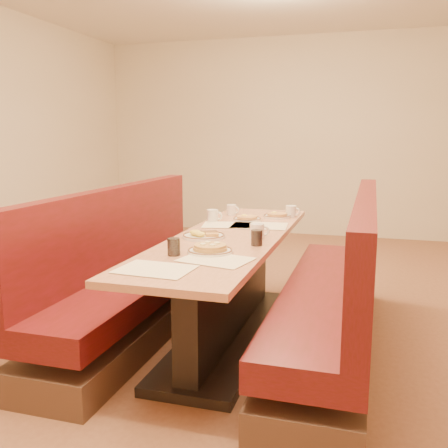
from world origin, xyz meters
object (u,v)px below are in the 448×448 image
(diner_table, at_px, (230,288))
(coffee_mug_c, at_px, (291,211))
(booth_left, at_px, (135,281))
(soda_tumbler_near, at_px, (174,247))
(coffee_mug_d, at_px, (232,210))
(booth_right, at_px, (336,299))
(coffee_mug_a, at_px, (257,231))
(soda_tumbler_mid, at_px, (257,238))
(pancake_plate, at_px, (210,249))
(coffee_mug_b, at_px, (213,215))
(eggs_plate, at_px, (203,235))

(diner_table, relative_size, coffee_mug_c, 19.82)
(booth_left, xyz_separation_m, soda_tumbler_near, (0.59, -0.66, 0.44))
(booth_left, height_order, coffee_mug_d, booth_left)
(booth_right, xyz_separation_m, soda_tumbler_near, (-0.88, -0.66, 0.44))
(coffee_mug_c, bearing_deg, diner_table, -98.41)
(diner_table, xyz_separation_m, booth_left, (-0.73, 0.00, -0.01))
(coffee_mug_a, distance_m, soda_tumbler_near, 0.69)
(coffee_mug_c, distance_m, soda_tumbler_mid, 1.15)
(diner_table, distance_m, booth_left, 0.73)
(pancake_plate, relative_size, soda_tumbler_near, 2.67)
(pancake_plate, bearing_deg, booth_right, 37.86)
(coffee_mug_a, relative_size, coffee_mug_b, 1.03)
(coffee_mug_d, relative_size, soda_tumbler_mid, 1.19)
(booth_right, relative_size, pancake_plate, 9.36)
(coffee_mug_b, bearing_deg, coffee_mug_d, 81.44)
(coffee_mug_a, distance_m, soda_tumbler_mid, 0.20)
(booth_right, xyz_separation_m, pancake_plate, (-0.70, -0.54, 0.41))
(soda_tumbler_near, bearing_deg, booth_right, 36.92)
(eggs_plate, height_order, soda_tumbler_near, soda_tumbler_near)
(booth_left, relative_size, eggs_plate, 8.71)
(eggs_plate, bearing_deg, diner_table, 45.02)
(booth_right, relative_size, coffee_mug_c, 19.82)
(coffee_mug_c, bearing_deg, coffee_mug_b, -135.06)
(diner_table, bearing_deg, eggs_plate, -134.98)
(booth_left, height_order, coffee_mug_a, booth_left)
(booth_right, bearing_deg, coffee_mug_c, 116.82)
(diner_table, relative_size, eggs_plate, 8.71)
(booth_left, distance_m, coffee_mug_a, 1.04)
(booth_left, bearing_deg, diner_table, 0.00)
(coffee_mug_c, bearing_deg, eggs_plate, -103.17)
(eggs_plate, relative_size, coffee_mug_d, 2.47)
(coffee_mug_b, distance_m, soda_tumbler_near, 1.15)
(eggs_plate, height_order, soda_tumbler_mid, soda_tumbler_mid)
(eggs_plate, relative_size, coffee_mug_c, 2.28)
(coffee_mug_d, distance_m, soda_tumbler_near, 1.51)
(pancake_plate, bearing_deg, diner_table, 93.88)
(booth_left, relative_size, soda_tumbler_mid, 25.48)
(booth_left, height_order, eggs_plate, booth_left)
(booth_right, distance_m, coffee_mug_c, 1.09)
(pancake_plate, height_order, coffee_mug_d, coffee_mug_d)
(pancake_plate, bearing_deg, booth_left, 144.88)
(eggs_plate, distance_m, coffee_mug_b, 0.64)
(pancake_plate, bearing_deg, coffee_mug_d, 100.59)
(coffee_mug_a, bearing_deg, coffee_mug_d, 94.13)
(coffee_mug_a, relative_size, soda_tumbler_near, 1.30)
(soda_tumbler_near, relative_size, soda_tumbler_mid, 1.02)
(booth_left, relative_size, coffee_mug_d, 21.50)
(pancake_plate, distance_m, coffee_mug_a, 0.51)
(coffee_mug_d, bearing_deg, coffee_mug_a, -54.96)
(diner_table, bearing_deg, pancake_plate, -86.12)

